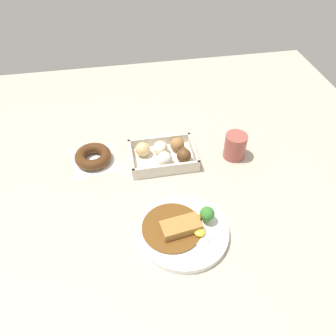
{
  "coord_description": "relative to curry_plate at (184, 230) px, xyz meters",
  "views": [
    {
      "loc": [
        0.11,
        0.65,
        0.74
      ],
      "look_at": [
        -0.02,
        -0.06,
        0.03
      ],
      "focal_mm": 35.97,
      "sensor_mm": 36.0,
      "label": 1
    }
  ],
  "objects": [
    {
      "name": "ground_plane",
      "position": [
        0.02,
        -0.16,
        -0.02
      ],
      "size": [
        1.6,
        1.6,
        0.0
      ],
      "primitive_type": "plane",
      "color": "#B2A893"
    },
    {
      "name": "curry_plate",
      "position": [
        0.0,
        0.0,
        0.0
      ],
      "size": [
        0.23,
        0.23,
        0.07
      ],
      "color": "white",
      "rests_on": "ground_plane"
    },
    {
      "name": "donut_box",
      "position": [
        0.0,
        -0.29,
        0.01
      ],
      "size": [
        0.21,
        0.14,
        0.06
      ],
      "color": "beige",
      "rests_on": "ground_plane"
    },
    {
      "name": "chocolate_ring_donut",
      "position": [
        0.23,
        -0.33,
        0.0
      ],
      "size": [
        0.15,
        0.15,
        0.04
      ],
      "color": "white",
      "rests_on": "ground_plane"
    },
    {
      "name": "coffee_mug",
      "position": [
        -0.23,
        -0.27,
        0.03
      ],
      "size": [
        0.07,
        0.07,
        0.08
      ],
      "primitive_type": "cylinder",
      "color": "#9E4C42",
      "rests_on": "ground_plane"
    }
  ]
}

